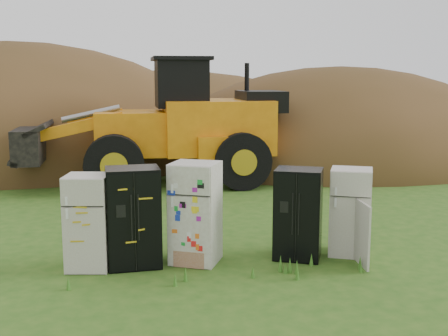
% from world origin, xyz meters
% --- Properties ---
extents(ground, '(120.00, 120.00, 0.00)m').
position_xyz_m(ground, '(0.00, 0.00, 0.00)').
color(ground, '#285115').
rests_on(ground, ground).
extents(fridge_leftmost, '(0.83, 0.80, 1.64)m').
position_xyz_m(fridge_leftmost, '(-2.40, -0.01, 0.82)').
color(fridge_leftmost, beige).
rests_on(fridge_leftmost, ground).
extents(fridge_black_side, '(0.96, 0.78, 1.74)m').
position_xyz_m(fridge_black_side, '(-1.63, 0.01, 0.87)').
color(fridge_black_side, black).
rests_on(fridge_black_side, ground).
extents(fridge_sticker, '(1.04, 1.01, 1.80)m').
position_xyz_m(fridge_sticker, '(-0.55, 0.04, 0.90)').
color(fridge_sticker, silver).
rests_on(fridge_sticker, ground).
extents(fridge_black_right, '(1.03, 0.96, 1.65)m').
position_xyz_m(fridge_black_right, '(1.32, -0.04, 0.82)').
color(fridge_black_right, black).
rests_on(fridge_black_right, ground).
extents(fridge_open_door, '(0.94, 0.91, 1.62)m').
position_xyz_m(fridge_open_door, '(2.33, 0.01, 0.81)').
color(fridge_open_door, beige).
rests_on(fridge_open_door, ground).
extents(wheel_loader, '(8.03, 3.37, 3.86)m').
position_xyz_m(wheel_loader, '(-1.09, 7.52, 1.93)').
color(wheel_loader, orange).
rests_on(wheel_loader, ground).
extents(dirt_mound_right, '(14.36, 10.53, 7.32)m').
position_xyz_m(dirt_mound_right, '(6.32, 11.13, 0.00)').
color(dirt_mound_right, '#423015').
rests_on(dirt_mound_right, ground).
extents(dirt_mound_left, '(17.18, 12.88, 9.27)m').
position_xyz_m(dirt_mound_left, '(-6.30, 13.62, 0.00)').
color(dirt_mound_left, '#423015').
rests_on(dirt_mound_left, ground).
extents(dirt_mound_back, '(19.10, 12.74, 7.14)m').
position_xyz_m(dirt_mound_back, '(-0.00, 17.94, 0.00)').
color(dirt_mound_back, '#423015').
rests_on(dirt_mound_back, ground).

